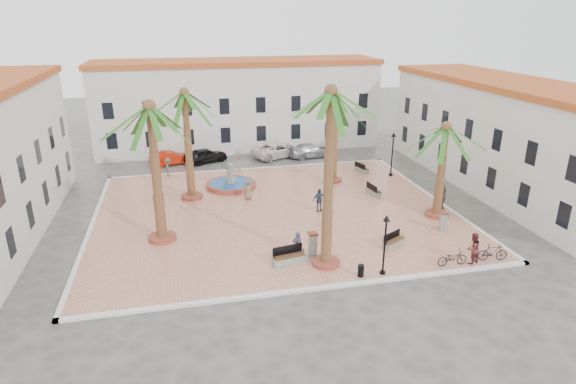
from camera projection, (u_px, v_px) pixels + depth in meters
name	position (u px, v px, depth m)	size (l,w,h in m)	color
ground	(275.00, 213.00, 35.97)	(120.00, 120.00, 0.00)	#56544F
plaza	(275.00, 212.00, 35.95)	(26.00, 22.00, 0.15)	tan
kerb_n	(252.00, 169.00, 46.00)	(26.30, 0.30, 0.16)	silver
kerb_s	(315.00, 289.00, 25.88)	(26.30, 0.30, 0.16)	silver
kerb_e	(433.00, 198.00, 38.66)	(0.30, 22.30, 0.16)	silver
kerb_w	(91.00, 228.00, 33.23)	(0.30, 22.30, 0.16)	silver
building_north	(238.00, 104.00, 52.61)	(30.40, 7.40, 9.50)	silver
building_east	(503.00, 134.00, 40.42)	(7.40, 26.40, 9.00)	silver
fountain	(231.00, 184.00, 40.87)	(4.16, 4.16, 2.15)	#A64535
palm_nw	(185.00, 105.00, 36.01)	(5.49, 5.49, 8.76)	#A64535
palm_sw	(151.00, 122.00, 28.73)	(5.81, 5.81, 9.13)	#A64535
palm_s	(330.00, 110.00, 25.14)	(5.32, 5.32, 10.45)	#A64535
palm_e	(445.00, 139.00, 33.19)	(5.43, 5.43, 6.97)	#A64535
palm_ne	(336.00, 105.00, 40.09)	(4.82, 4.82, 7.87)	#A64535
bench_s	(289.00, 259.00, 28.32)	(2.07, 0.96, 1.05)	gray
bench_se	(394.00, 243.00, 30.40)	(1.78, 1.30, 0.92)	gray
bench_e	(374.00, 192.00, 39.17)	(0.75, 1.80, 0.92)	gray
bench_ne	(361.00, 169.00, 44.89)	(0.94, 1.73, 0.88)	gray
lamppost_s	(385.00, 234.00, 26.42)	(0.39, 0.39, 3.61)	black
lamppost_e	(393.00, 147.00, 42.99)	(0.44, 0.44, 4.02)	black
bollard_se	(313.00, 244.00, 28.99)	(0.56, 0.56, 1.56)	gray
bollard_n	(239.00, 164.00, 44.92)	(0.51, 0.51, 1.31)	gray
bollard_e	(443.00, 221.00, 32.45)	(0.57, 0.57, 1.36)	gray
litter_bin	(361.00, 271.00, 26.87)	(0.36, 0.36, 0.70)	black
cyclist_a	(297.00, 245.00, 28.85)	(0.60, 0.39, 1.65)	#2F324A
bicycle_a	(452.00, 258.00, 28.01)	(0.64, 1.83, 0.96)	black
cyclist_b	(473.00, 248.00, 28.11)	(0.93, 0.73, 1.92)	#582222
bicycle_b	(493.00, 252.00, 28.54)	(0.50, 1.77, 1.07)	black
pedestrian_fountain_a	(248.00, 190.00, 37.97)	(0.80, 0.52, 1.63)	#78634A
pedestrian_fountain_b	(319.00, 200.00, 35.68)	(1.03, 0.43, 1.76)	#2D3B51
pedestrian_north	(168.00, 167.00, 43.52)	(1.08, 0.62, 1.68)	#46464A
pedestrian_east	(442.00, 197.00, 36.19)	(1.68, 0.54, 1.81)	#63594D
car_black	(206.00, 155.00, 48.04)	(1.75, 4.35, 1.48)	black
car_red	(171.00, 158.00, 47.41)	(1.42, 4.06, 1.34)	#B21A05
car_silver	(311.00, 150.00, 49.94)	(1.97, 4.85, 1.41)	#9F9FA7
car_white	(278.00, 150.00, 49.94)	(2.55, 5.52, 1.53)	white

